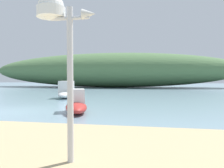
# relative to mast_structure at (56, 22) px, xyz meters

# --- Properties ---
(ground_plane) EXTENTS (120.00, 120.00, 0.00)m
(ground_plane) POSITION_rel_mast_structure_xyz_m (-5.17, 6.84, -2.91)
(ground_plane) COLOR #7A99A8
(distant_hill) EXTENTS (46.34, 10.31, 6.31)m
(distant_hill) POSITION_rel_mast_structure_xyz_m (-5.52, 36.00, 0.25)
(distant_hill) COLOR #517547
(distant_hill) RESTS_ON ground
(mast_structure) EXTENTS (1.17, 0.55, 3.26)m
(mast_structure) POSITION_rel_mast_structure_xyz_m (0.00, 0.00, 0.00)
(mast_structure) COLOR silver
(mast_structure) RESTS_ON beach_sand
(motorboat_far_right) EXTENTS (2.08, 3.22, 1.22)m
(motorboat_far_right) POSITION_rel_mast_structure_xyz_m (-2.09, 6.97, -2.47)
(motorboat_far_right) COLOR #B72D28
(motorboat_far_right) RESTS_ON ground
(motorboat_outer_mooring) EXTENTS (2.14, 4.51, 1.51)m
(motorboat_outer_mooring) POSITION_rel_mast_structure_xyz_m (-5.65, 14.61, -2.37)
(motorboat_outer_mooring) COLOR white
(motorboat_outer_mooring) RESTS_ON ground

